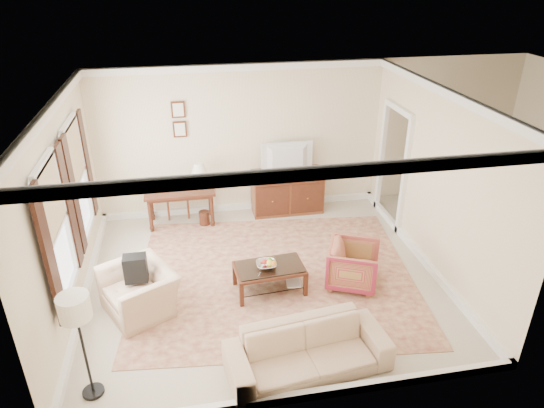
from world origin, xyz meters
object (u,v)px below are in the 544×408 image
object	(u,v)px
tv	(288,149)
sofa	(308,344)
writing_desk	(180,195)
striped_armchair	(353,263)
club_armchair	(138,284)
sideboard	(287,192)
coffee_table	(269,272)

from	to	relation	value
tv	sofa	world-z (taller)	tv
writing_desk	tv	size ratio (longest dim) A/B	1.35
tv	striped_armchair	size ratio (longest dim) A/B	1.25
striped_armchair	club_armchair	size ratio (longest dim) A/B	0.76
tv	club_armchair	bearing A→B (deg)	44.04
sideboard	striped_armchair	bearing A→B (deg)	-79.74
sideboard	club_armchair	world-z (taller)	club_armchair
coffee_table	striped_armchair	bearing A→B (deg)	-3.14
writing_desk	tv	distance (m)	2.22
striped_armchair	sofa	world-z (taller)	sofa
coffee_table	club_armchair	world-z (taller)	club_armchair
writing_desk	coffee_table	world-z (taller)	writing_desk
sideboard	striped_armchair	xyz separation A→B (m)	(0.47, -2.62, -0.04)
coffee_table	writing_desk	bearing A→B (deg)	117.59
club_armchair	coffee_table	bearing A→B (deg)	65.83
coffee_table	sofa	distance (m)	1.67
sideboard	coffee_table	bearing A→B (deg)	-107.94
tv	striped_armchair	world-z (taller)	tv
sofa	sideboard	bearing A→B (deg)	73.95
coffee_table	club_armchair	bearing A→B (deg)	-176.67
sideboard	club_armchair	distance (m)	3.81
sideboard	club_armchair	bearing A→B (deg)	-135.75
coffee_table	club_armchair	distance (m)	1.91
tv	sofa	xyz separation A→B (m)	(-0.65, -4.19, -0.95)
writing_desk	sofa	world-z (taller)	sofa
club_armchair	sofa	bearing A→B (deg)	25.74
tv	coffee_table	bearing A→B (deg)	71.92
striped_armchair	sofa	size ratio (longest dim) A/B	0.39
sideboard	tv	size ratio (longest dim) A/B	1.45
sofa	writing_desk	bearing A→B (deg)	102.16
writing_desk	coffee_table	bearing A→B (deg)	-62.41
sideboard	striped_armchair	size ratio (longest dim) A/B	1.81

